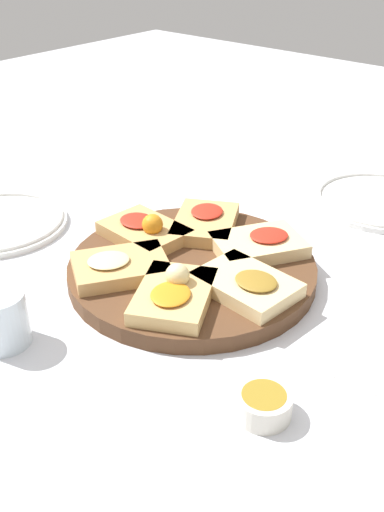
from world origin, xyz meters
The scene contains 11 objects.
ground_plane centered at (0.00, 0.00, 0.00)m, with size 3.00×3.00×0.00m, color silver.
serving_board centered at (0.00, 0.00, 0.01)m, with size 0.38×0.38×0.03m, color #51331E.
focaccia_slice_0 centered at (-0.01, -0.11, 0.04)m, with size 0.11×0.15×0.03m.
focaccia_slice_1 centered at (0.10, -0.06, 0.04)m, with size 0.17×0.16×0.03m.
focaccia_slice_2 centered at (0.10, 0.05, 0.04)m, with size 0.17×0.15×0.03m.
focaccia_slice_3 centered at (0.01, 0.11, 0.04)m, with size 0.11×0.15×0.05m.
focaccia_slice_4 centered at (-0.09, 0.06, 0.04)m, with size 0.17×0.16×0.03m.
focaccia_slice_5 centered at (-0.10, -0.05, 0.04)m, with size 0.17×0.15×0.05m.
plate_right centered at (0.44, -0.11, 0.01)m, with size 0.26×0.26×0.02m.
water_glass centered at (-0.28, 0.08, 0.04)m, with size 0.07×0.07×0.08m, color silver.
dipping_bowl centered at (-0.17, -0.25, 0.02)m, with size 0.07×0.07×0.03m.
Camera 1 is at (-0.60, -0.51, 0.50)m, focal length 42.00 mm.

